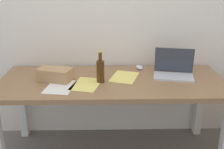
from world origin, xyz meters
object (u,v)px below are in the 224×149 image
at_px(desk, 112,90).
at_px(laptop_right, 174,70).
at_px(beer_bottle, 100,70).
at_px(computer_mouse, 139,67).
at_px(cardboard_box, 55,74).

xyz_separation_m(desk, laptop_right, (0.54, 0.08, 0.15)).
distance_m(laptop_right, beer_bottle, 0.66).
bearing_deg(desk, computer_mouse, 46.34).
distance_m(laptop_right, computer_mouse, 0.34).
distance_m(desk, cardboard_box, 0.50).
bearing_deg(cardboard_box, laptop_right, 4.25).
xyz_separation_m(laptop_right, beer_bottle, (-0.64, -0.12, 0.05)).
height_order(laptop_right, cardboard_box, laptop_right).
distance_m(beer_bottle, computer_mouse, 0.49).
xyz_separation_m(computer_mouse, cardboard_box, (-0.75, -0.28, 0.04)).
relative_size(beer_bottle, cardboard_box, 0.95).
relative_size(laptop_right, beer_bottle, 1.40).
height_order(laptop_right, beer_bottle, beer_bottle).
height_order(desk, beer_bottle, beer_bottle).
bearing_deg(cardboard_box, computer_mouse, 20.28).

